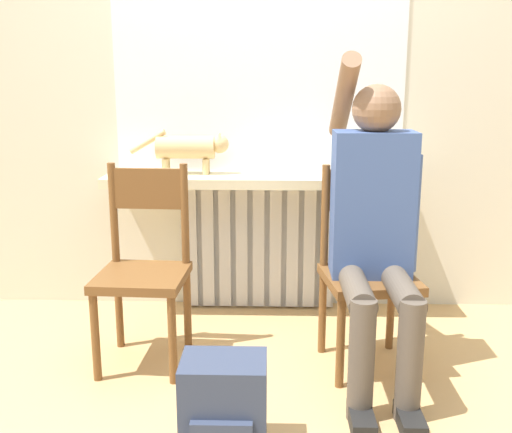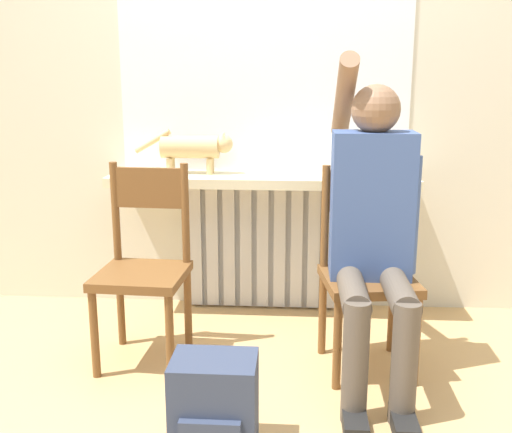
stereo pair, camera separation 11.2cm
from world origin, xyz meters
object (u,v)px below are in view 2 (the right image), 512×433
object	(u,v)px
person	(374,224)
cat	(194,147)
chair_left	(144,264)
chair_right	(367,269)
backpack	(214,406)

from	to	relation	value
person	cat	size ratio (longest dim) A/B	2.62
chair_left	cat	world-z (taller)	cat
person	cat	world-z (taller)	person
chair_right	backpack	size ratio (longest dim) A/B	2.62
chair_right	backpack	bearing A→B (deg)	-138.78
person	backpack	world-z (taller)	person
cat	chair_right	bearing A→B (deg)	-34.91
chair_right	backpack	world-z (taller)	chair_right
person	cat	xyz separation A→B (m)	(-0.86, 0.71, 0.23)
person	backpack	size ratio (longest dim) A/B	4.02
chair_left	person	bearing A→B (deg)	-3.61
cat	backpack	size ratio (longest dim) A/B	1.54
chair_left	person	xyz separation A→B (m)	(1.00, -0.12, 0.23)
chair_left	backpack	size ratio (longest dim) A/B	2.62
chair_right	chair_left	bearing A→B (deg)	171.62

